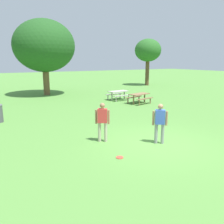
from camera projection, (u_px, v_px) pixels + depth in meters
name	position (u px, v px, depth m)	size (l,w,h in m)	color
ground_plane	(157.00, 144.00, 9.55)	(120.00, 120.00, 0.00)	#568E3D
person_thrower	(160.00, 121.00, 9.39)	(0.51, 0.40, 1.64)	gray
person_catcher	(102.00, 120.00, 9.60)	(0.51, 0.40, 1.64)	#B7AD93
frisbee	(120.00, 157.00, 8.17)	(0.25, 0.25, 0.03)	#E04733
picnic_table_near	(139.00, 96.00, 18.24)	(1.97, 1.76, 0.77)	olive
picnic_table_far	(118.00, 93.00, 19.84)	(1.83, 1.58, 0.77)	#B2ADA3
tree_broad_center	(44.00, 46.00, 21.91)	(5.70, 5.70, 7.04)	brown
tree_far_right	(148.00, 51.00, 30.49)	(3.42, 3.42, 6.01)	brown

